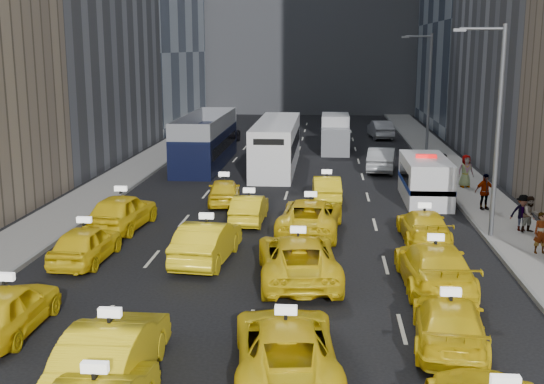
{
  "coord_description": "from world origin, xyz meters",
  "views": [
    {
      "loc": [
        2.23,
        -16.9,
        8.07
      ],
      "look_at": [
        -0.1,
        11.5,
        2.0
      ],
      "focal_mm": 45.0,
      "sensor_mm": 36.0,
      "label": 1
    }
  ],
  "objects_px": {
    "nypd_van": "(425,180)",
    "city_bus": "(277,145)",
    "box_truck": "(335,134)",
    "pedestrian_0": "(541,233)",
    "double_decker": "(206,141)"
  },
  "relations": [
    {
      "from": "nypd_van",
      "to": "pedestrian_0",
      "type": "height_order",
      "value": "nypd_van"
    },
    {
      "from": "pedestrian_0",
      "to": "nypd_van",
      "type": "bearing_deg",
      "value": 100.65
    },
    {
      "from": "pedestrian_0",
      "to": "city_bus",
      "type": "bearing_deg",
      "value": 114.38
    },
    {
      "from": "box_truck",
      "to": "pedestrian_0",
      "type": "distance_m",
      "value": 28.24
    },
    {
      "from": "nypd_van",
      "to": "city_bus",
      "type": "xyz_separation_m",
      "value": [
        -8.65,
        9.39,
        0.46
      ]
    },
    {
      "from": "nypd_van",
      "to": "pedestrian_0",
      "type": "bearing_deg",
      "value": -68.69
    },
    {
      "from": "box_truck",
      "to": "nypd_van",
      "type": "bearing_deg",
      "value": -74.88
    },
    {
      "from": "city_bus",
      "to": "box_truck",
      "type": "xyz_separation_m",
      "value": [
        4.03,
        8.02,
        -0.21
      ]
    },
    {
      "from": "double_decker",
      "to": "box_truck",
      "type": "distance_m",
      "value": 11.52
    },
    {
      "from": "box_truck",
      "to": "city_bus",
      "type": "bearing_deg",
      "value": -116.44
    },
    {
      "from": "double_decker",
      "to": "pedestrian_0",
      "type": "bearing_deg",
      "value": -55.36
    },
    {
      "from": "double_decker",
      "to": "pedestrian_0",
      "type": "height_order",
      "value": "double_decker"
    },
    {
      "from": "city_bus",
      "to": "box_truck",
      "type": "relative_size",
      "value": 2.04
    },
    {
      "from": "double_decker",
      "to": "box_truck",
      "type": "relative_size",
      "value": 1.95
    },
    {
      "from": "nypd_van",
      "to": "pedestrian_0",
      "type": "distance_m",
      "value": 10.24
    }
  ]
}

